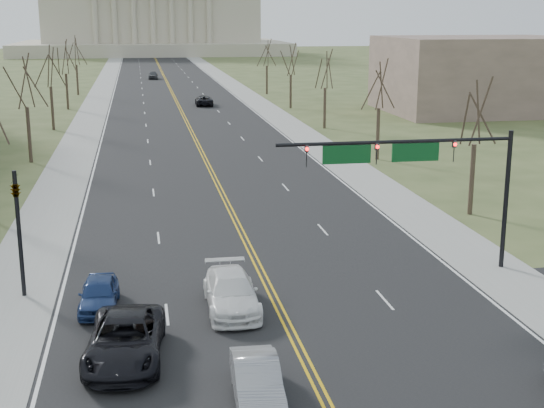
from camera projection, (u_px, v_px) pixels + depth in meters
name	position (u px, v px, depth m)	size (l,w,h in m)	color
road	(172.00, 92.00, 129.67)	(20.00, 380.00, 0.01)	black
cross_road	(297.00, 344.00, 30.32)	(120.00, 14.00, 0.01)	black
sidewalk_left	(100.00, 93.00, 127.64)	(4.00, 380.00, 0.03)	gray
sidewalk_right	(241.00, 91.00, 131.70)	(4.00, 380.00, 0.03)	gray
center_line	(172.00, 92.00, 129.67)	(0.42, 380.00, 0.01)	gold
edge_line_left	(114.00, 93.00, 128.01)	(0.15, 380.00, 0.01)	silver
edge_line_right	(229.00, 91.00, 131.33)	(0.15, 380.00, 0.01)	silver
capitol	(151.00, 11.00, 259.90)	(90.00, 60.00, 50.00)	#B5B197
signal_mast	(414.00, 162.00, 37.35)	(12.12, 0.44, 7.20)	black
signal_left	(18.00, 219.00, 34.64)	(0.32, 0.36, 6.00)	black
tree_r_0	(476.00, 116.00, 48.56)	(3.74, 3.74, 8.50)	#362B20
tree_r_1	(379.00, 87.00, 67.66)	(3.74, 3.74, 8.50)	#362B20
tree_l_1	(25.00, 84.00, 66.14)	(3.96, 3.96, 9.00)	#362B20
tree_r_2	(325.00, 71.00, 86.77)	(3.74, 3.74, 8.50)	#362B20
tree_l_2	(50.00, 69.00, 85.24)	(3.96, 3.96, 9.00)	#362B20
tree_r_3	(291.00, 61.00, 105.88)	(3.74, 3.74, 8.50)	#362B20
tree_l_3	(65.00, 59.00, 104.35)	(3.96, 3.96, 9.00)	#362B20
tree_r_4	(267.00, 54.00, 124.98)	(3.74, 3.74, 8.50)	#362B20
tree_l_4	(76.00, 52.00, 123.46)	(3.96, 3.96, 9.00)	#362B20
bldg_right_mass	(479.00, 74.00, 102.76)	(25.00, 20.00, 10.00)	brown
car_sb_inner_lead	(257.00, 381.00, 25.63)	(1.55, 4.46, 1.47)	gray
car_sb_outer_lead	(125.00, 340.00, 28.67)	(2.78, 6.03, 1.68)	black
car_sb_inner_second	(231.00, 292.00, 33.71)	(2.24, 5.52, 1.60)	white
car_sb_outer_second	(99.00, 294.00, 33.75)	(1.68, 4.18, 1.42)	navy
car_far_nb	(204.00, 100.00, 110.35)	(2.43, 5.27, 1.47)	black
car_far_sb	(153.00, 75.00, 156.27)	(1.88, 4.68, 1.60)	#424449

